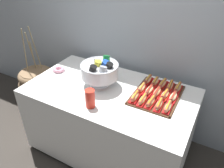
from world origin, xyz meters
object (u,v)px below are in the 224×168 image
(hot_dog_9, at_px, (173,97))
(floor_vase, at_px, (39,90))
(hot_dog_4, at_px, (168,107))
(hot_dog_1, at_px, (143,100))
(punch_bowl, at_px, (100,70))
(hot_dog_10, at_px, (148,80))
(serving_tray, at_px, (157,95))
(donut, at_px, (59,69))
(hot_dog_0, at_px, (135,97))
(hot_dog_12, at_px, (162,84))
(buffet_table, at_px, (110,120))
(hot_dog_7, at_px, (157,92))
(hot_dog_3, at_px, (159,105))
(hot_dog_11, at_px, (155,82))
(hot_dog_2, at_px, (151,102))
(hot_dog_5, at_px, (142,88))
(hot_dog_8, at_px, (165,95))
(hot_dog_6, at_px, (149,90))
(cup_stack, at_px, (90,99))
(hot_dog_14, at_px, (178,88))
(hot_dog_13, at_px, (170,86))

(hot_dog_9, bearing_deg, floor_vase, 178.26)
(hot_dog_4, bearing_deg, floor_vase, 173.04)
(hot_dog_1, relative_size, punch_bowl, 0.50)
(hot_dog_10, bearing_deg, hot_dog_9, -28.27)
(serving_tray, height_order, donut, donut)
(hot_dog_9, relative_size, punch_bowl, 0.44)
(floor_vase, xyz_separation_m, hot_dog_0, (1.50, -0.22, 0.55))
(hot_dog_1, xyz_separation_m, hot_dog_12, (0.07, 0.33, 0.00))
(buffet_table, bearing_deg, hot_dog_7, 16.98)
(floor_vase, relative_size, punch_bowl, 3.18)
(hot_dog_3, height_order, hot_dog_11, hot_dog_3)
(hot_dog_1, xyz_separation_m, hot_dog_2, (0.07, 0.00, 0.00))
(hot_dog_5, bearing_deg, hot_dog_10, 90.54)
(donut, bearing_deg, serving_tray, 3.82)
(hot_dog_8, relative_size, hot_dog_11, 1.05)
(hot_dog_6, xyz_separation_m, hot_dog_8, (0.15, 0.00, -0.00))
(hot_dog_11, relative_size, punch_bowl, 0.43)
(hot_dog_5, distance_m, hot_dog_11, 0.18)
(serving_tray, relative_size, punch_bowl, 1.45)
(hot_dog_5, bearing_deg, cup_stack, -124.68)
(hot_dog_10, relative_size, hot_dog_14, 1.02)
(hot_dog_3, bearing_deg, hot_dog_1, -179.46)
(hot_dog_5, relative_size, cup_stack, 1.00)
(hot_dog_0, height_order, hot_dog_2, hot_dog_0)
(hot_dog_6, bearing_deg, serving_tray, 0.54)
(floor_vase, bearing_deg, hot_dog_10, 4.11)
(buffet_table, xyz_separation_m, cup_stack, (-0.02, -0.30, 0.46))
(hot_dog_6, bearing_deg, cup_stack, -130.89)
(hot_dog_1, relative_size, hot_dog_3, 1.01)
(hot_dog_12, relative_size, punch_bowl, 0.50)
(hot_dog_4, bearing_deg, buffet_table, 176.59)
(floor_vase, relative_size, hot_dog_9, 7.22)
(hot_dog_10, bearing_deg, hot_dog_6, -65.02)
(hot_dog_9, distance_m, hot_dog_12, 0.22)
(hot_dog_1, bearing_deg, hot_dog_11, 90.54)
(hot_dog_4, distance_m, donut, 1.25)
(hot_dog_2, xyz_separation_m, hot_dog_4, (0.15, 0.00, -0.00))
(hot_dog_5, distance_m, hot_dog_12, 0.22)
(serving_tray, xyz_separation_m, hot_dog_12, (-0.00, 0.16, 0.03))
(hot_dog_2, distance_m, hot_dog_6, 0.18)
(hot_dog_6, xyz_separation_m, hot_dog_13, (0.15, 0.17, -0.00))
(hot_dog_3, bearing_deg, donut, 175.58)
(hot_dog_14, bearing_deg, cup_stack, -134.94)
(hot_dog_9, bearing_deg, hot_dog_6, -179.46)
(floor_vase, relative_size, serving_tray, 2.20)
(hot_dog_3, height_order, punch_bowl, punch_bowl)
(hot_dog_2, distance_m, donut, 1.10)
(serving_tray, relative_size, hot_dog_4, 3.26)
(hot_dog_10, xyz_separation_m, cup_stack, (-0.29, -0.59, 0.05))
(serving_tray, xyz_separation_m, hot_dog_1, (-0.07, -0.17, 0.03))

